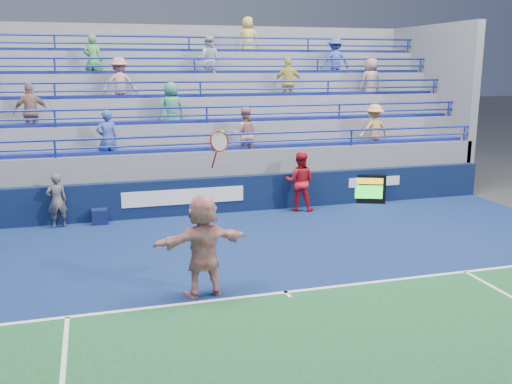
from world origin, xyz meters
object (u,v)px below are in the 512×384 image
object	(u,v)px
judge_chair	(100,215)
ball_girl	(300,182)
line_judge	(57,201)
tennis_player	(203,246)
serve_speed_board	(364,189)

from	to	relation	value
judge_chair	ball_girl	bearing A→B (deg)	-1.43
line_judge	tennis_player	bearing A→B (deg)	99.15
judge_chair	line_judge	bearing A→B (deg)	-175.65
tennis_player	line_judge	world-z (taller)	tennis_player
serve_speed_board	judge_chair	size ratio (longest dim) A/B	1.73
serve_speed_board	ball_girl	size ratio (longest dim) A/B	0.73
tennis_player	line_judge	distance (m)	6.47
serve_speed_board	tennis_player	xyz separation A→B (m)	(-6.40, -5.96, 0.53)
serve_speed_board	tennis_player	bearing A→B (deg)	-137.04
serve_speed_board	judge_chair	xyz separation A→B (m)	(-8.25, -0.13, -0.23)
serve_speed_board	judge_chair	bearing A→B (deg)	-179.12
judge_chair	line_judge	size ratio (longest dim) A/B	0.51
judge_chair	ball_girl	xyz separation A→B (m)	(5.94, -0.15, 0.66)
ball_girl	serve_speed_board	bearing A→B (deg)	-148.75
judge_chair	tennis_player	bearing A→B (deg)	-72.41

